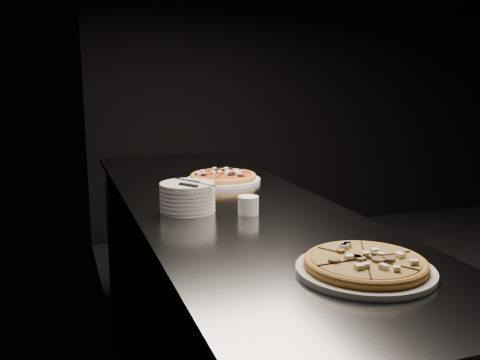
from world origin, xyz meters
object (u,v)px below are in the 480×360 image
object	(u,v)px
cutlery	(190,183)
pizza_tomato	(223,177)
ramekin	(248,205)
counter	(228,313)
plate_stack	(187,197)
pizza_mushroom	(365,265)

from	to	relation	value
cutlery	pizza_tomato	bearing A→B (deg)	24.77
pizza_tomato	ramekin	xyz separation A→B (m)	(-0.09, -0.56, 0.01)
pizza_tomato	counter	bearing A→B (deg)	-105.10
plate_stack	cutlery	distance (m)	0.06
counter	ramekin	size ratio (longest dim) A/B	34.07
pizza_mushroom	pizza_tomato	distance (m)	1.17
pizza_tomato	plate_stack	size ratio (longest dim) A/B	1.72
pizza_tomato	plate_stack	world-z (taller)	plate_stack
pizza_mushroom	pizza_tomato	size ratio (longest dim) A/B	1.02
plate_stack	ramekin	size ratio (longest dim) A/B	2.68
pizza_mushroom	pizza_tomato	bearing A→B (deg)	89.49
pizza_mushroom	pizza_tomato	world-z (taller)	same
counter	pizza_tomato	bearing A→B (deg)	74.90
plate_stack	ramekin	world-z (taller)	plate_stack
counter	pizza_tomato	distance (m)	0.60
pizza_mushroom	ramekin	world-z (taller)	ramekin
plate_stack	cutlery	xyz separation A→B (m)	(0.01, -0.01, 0.05)
plate_stack	cutlery	world-z (taller)	cutlery
pizza_tomato	plate_stack	bearing A→B (deg)	-121.57
cutlery	plate_stack	bearing A→B (deg)	82.42
cutlery	ramekin	distance (m)	0.22
pizza_mushroom	plate_stack	bearing A→B (deg)	109.73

